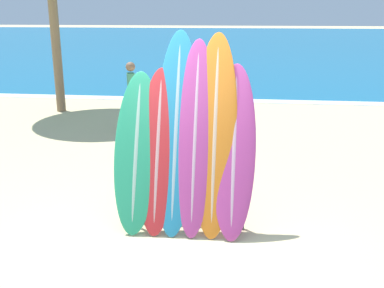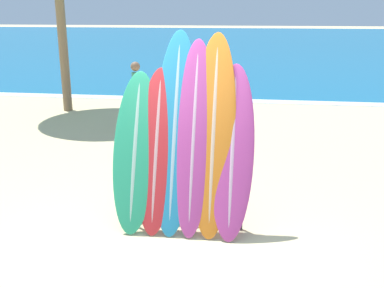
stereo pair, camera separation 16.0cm
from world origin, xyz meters
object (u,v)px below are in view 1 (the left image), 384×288
Objects in this scene: surfboard_slot_0 at (137,152)px; surfboard_slot_2 at (176,131)px; surfboard_rack at (185,193)px; person_near_water at (173,120)px; surfboard_slot_3 at (195,137)px; surfboard_slot_1 at (158,151)px; person_mid_beach at (131,94)px; surfboard_slot_4 at (215,134)px; surfboard_slot_5 at (234,151)px.

surfboard_slot_0 is 0.79× the size of surfboard_slot_2.
surfboard_rack is 0.95× the size of person_near_water.
surfboard_slot_2 is 2.13m from person_near_water.
surfboard_slot_2 is 0.26m from surfboard_slot_3.
person_mid_beach is (-1.53, 4.68, -0.14)m from surfboard_slot_1.
surfboard_slot_1 is (-0.35, 0.03, 0.55)m from surfboard_rack.
surfboard_slot_1 is at bearing 174.39° from surfboard_rack.
surfboard_slot_4 is (0.25, 0.02, 0.04)m from surfboard_slot_3.
person_near_water reaches higher than person_mid_beach.
person_near_water is (-0.38, 2.07, -0.36)m from surfboard_slot_2.
surfboard_slot_1 reaches higher than surfboard_rack.
surfboard_slot_5 is at bearing 1.12° from surfboard_slot_1.
person_mid_beach is at bearing 118.24° from surfboard_slot_5.
surfboard_rack is at bearing -175.11° from surfboard_slot_5.
surfboard_rack is 0.97× the size of person_mid_beach.
surfboard_slot_4 is (0.37, 0.12, 0.77)m from surfboard_rack.
surfboard_slot_0 is at bearing -140.81° from person_near_water.
surfboard_slot_5 is 1.27× the size of person_near_water.
surfboard_slot_3 is at bearing -7.08° from surfboard_slot_2.
surfboard_slot_2 is at bearing 174.08° from surfboard_slot_5.
surfboard_slot_5 is (0.50, -0.05, -0.15)m from surfboard_slot_3.
person_mid_beach is at bearing 116.15° from surfboard_slot_4.
surfboard_slot_2 is 1.01× the size of surfboard_slot_4.
surfboard_slot_4 is 0.32m from surfboard_slot_5.
surfboard_slot_2 reaches higher than surfboard_slot_3.
surfboard_slot_0 is 0.58m from surfboard_slot_2.
surfboard_slot_1 is 1.26× the size of person_mid_beach.
surfboard_slot_5 is 1.30× the size of person_mid_beach.
surfboard_slot_3 is at bearing 179.28° from person_mid_beach.
surfboard_slot_3 is (0.12, 0.10, 0.73)m from surfboard_rack.
surfboard_slot_1 is 0.51m from surfboard_slot_3.
surfboard_slot_2 is 1.56× the size of person_mid_beach.
person_mid_beach reaches higher than surfboard_rack.
surfboard_slot_1 is 0.85× the size of surfboard_slot_3.
surfboard_slot_5 reaches higher than surfboard_slot_1.
surfboard_rack is 0.75m from surfboard_slot_3.
surfboard_slot_0 reaches higher than person_mid_beach.
surfboard_slot_4 is (0.50, -0.01, -0.01)m from surfboard_slot_2.
person_mid_beach is (-2.50, 4.66, -0.17)m from surfboard_slot_5.
surfboard_slot_1 is 0.82× the size of surfboard_slot_4.
surfboard_slot_0 is 0.80× the size of surfboard_slot_4.
surfboard_slot_4 is 1.18× the size of surfboard_slot_5.
surfboard_slot_2 reaches higher than surfboard_slot_5.
surfboard_rack is at bearing -162.39° from surfboard_slot_4.
surfboard_slot_2 reaches higher than person_near_water.
person_mid_beach is at bearing 108.14° from surfboard_slot_1.
person_near_water is at bearing 94.17° from surfboard_slot_1.
surfboard_slot_4 is (1.00, 0.10, 0.25)m from surfboard_slot_0.
surfboard_slot_4 is at bearing -114.70° from person_near_water.
surfboard_slot_2 is 1.52× the size of person_near_water.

